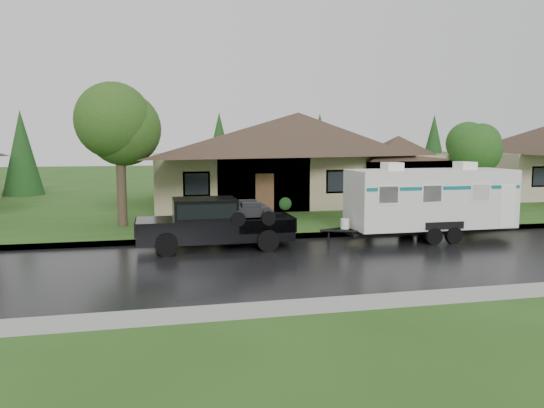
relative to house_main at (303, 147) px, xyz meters
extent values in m
plane|color=#274B17|center=(-2.29, -13.84, -3.59)|extent=(140.00, 140.00, 0.00)
cube|color=black|center=(-2.29, -15.84, -3.59)|extent=(140.00, 8.00, 0.01)
cube|color=gray|center=(-2.29, -11.59, -3.52)|extent=(140.00, 0.50, 0.15)
cube|color=#274B17|center=(-2.29, 1.16, -3.52)|extent=(140.00, 26.00, 0.15)
cube|color=gray|center=(-0.29, 0.16, -1.94)|extent=(18.00, 10.00, 3.00)
pyramid|color=#33231B|center=(-0.29, 0.16, 2.16)|extent=(19.44, 10.80, 2.60)
cube|color=gray|center=(5.11, -2.84, -2.09)|extent=(5.76, 4.00, 2.70)
cylinder|color=#382B1E|center=(-10.72, -7.73, -2.05)|extent=(0.42, 0.42, 2.78)
sphere|color=#355E1E|center=(-10.72, -7.73, 0.99)|extent=(3.83, 3.83, 3.83)
cylinder|color=#382B1E|center=(8.68, -5.19, -2.36)|extent=(0.37, 0.37, 2.17)
sphere|color=#295B1D|center=(8.68, -5.19, 0.02)|extent=(3.00, 3.00, 3.00)
sphere|color=#143814|center=(-6.59, -4.54, -2.94)|extent=(1.00, 1.00, 1.00)
sphere|color=#143814|center=(-2.39, -4.54, -2.94)|extent=(1.00, 1.00, 1.00)
sphere|color=#143814|center=(1.81, -4.54, -2.94)|extent=(1.00, 1.00, 1.00)
sphere|color=#143814|center=(6.01, -4.54, -2.94)|extent=(1.00, 1.00, 1.00)
cube|color=black|center=(-7.15, -13.06, -2.86)|extent=(5.65, 1.88, 0.81)
cube|color=black|center=(-9.22, -13.06, -2.60)|extent=(1.51, 1.84, 0.33)
cube|color=black|center=(-7.53, -13.06, -2.13)|extent=(2.26, 1.77, 0.85)
cube|color=black|center=(-7.53, -13.06, -2.08)|extent=(2.07, 1.81, 0.52)
cube|color=black|center=(-5.36, -13.06, -2.67)|extent=(2.07, 1.79, 0.06)
cylinder|color=black|center=(-8.94, -13.99, -3.20)|extent=(0.79, 0.30, 0.79)
cylinder|color=black|center=(-8.94, -12.14, -3.20)|extent=(0.79, 0.30, 0.79)
cylinder|color=black|center=(-5.36, -13.99, -3.20)|extent=(0.79, 0.30, 0.79)
cylinder|color=black|center=(-5.36, -12.14, -3.20)|extent=(0.79, 0.30, 0.79)
cube|color=silver|center=(1.55, -13.06, -1.92)|extent=(6.59, 2.26, 2.31)
cube|color=black|center=(1.55, -13.06, -3.21)|extent=(6.97, 1.13, 0.13)
cube|color=#0E6263|center=(1.55, -13.06, -1.41)|extent=(6.46, 2.28, 0.13)
cube|color=white|center=(-0.15, -13.06, -0.61)|extent=(0.66, 0.75, 0.30)
cube|color=white|center=(3.06, -13.06, -0.61)|extent=(0.66, 0.75, 0.30)
cylinder|color=black|center=(1.12, -14.17, -3.26)|extent=(0.66, 0.23, 0.66)
cylinder|color=black|center=(1.12, -11.95, -3.26)|extent=(0.66, 0.23, 0.66)
cylinder|color=black|center=(1.97, -14.17, -3.26)|extent=(0.66, 0.23, 0.66)
cylinder|color=black|center=(1.97, -11.95, -3.26)|extent=(0.66, 0.23, 0.66)
camera|label=1|loc=(-9.38, -32.34, 0.37)|focal=35.00mm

